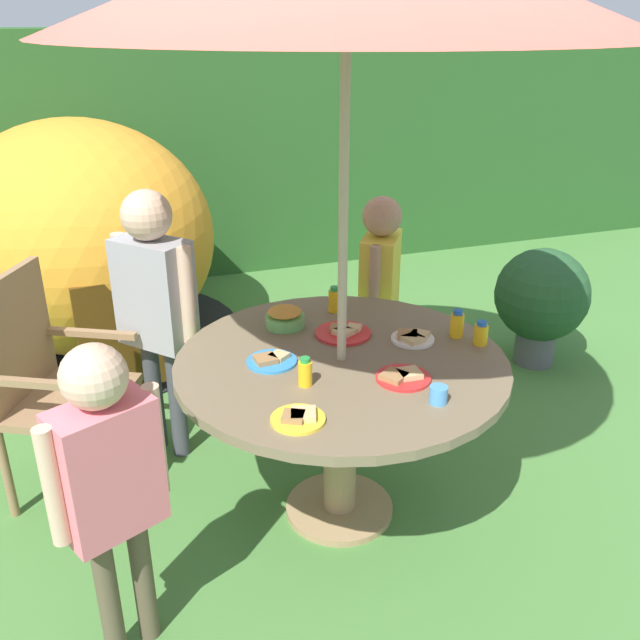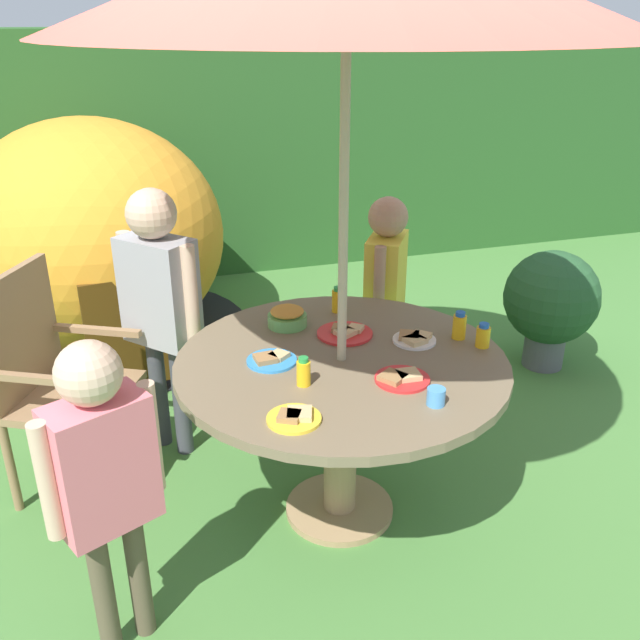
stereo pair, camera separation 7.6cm
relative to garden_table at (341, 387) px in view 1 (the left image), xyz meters
name	(u,v)px [view 1 (the left image)]	position (x,y,z in m)	size (l,w,h in m)	color
ground_plane	(339,512)	(0.00, 0.00, -0.64)	(10.00, 10.00, 0.02)	#477A38
hedge_backdrop	(193,154)	(0.00, 3.48, 0.34)	(9.00, 0.70, 1.92)	#285623
garden_table	(341,387)	(0.00, 0.00, 0.00)	(1.33, 1.33, 0.76)	tan
wooden_chair	(46,376)	(-1.15, 0.59, -0.05)	(0.65, 0.67, 1.03)	#93704C
dome_tent	(82,236)	(-0.94, 2.21, 0.09)	(2.23, 2.23, 1.45)	orange
potted_plant	(541,298)	(1.66, 0.94, -0.19)	(0.57, 0.57, 0.74)	#595960
child_in_yellow_shirt	(380,278)	(0.51, 0.79, 0.13)	(0.31, 0.35, 1.19)	brown
child_in_grey_shirt	(155,293)	(-0.64, 0.72, 0.22)	(0.37, 0.38, 1.33)	#3F3F47
child_in_pink_shirt	(108,469)	(-0.93, -0.43, 0.12)	(0.37, 0.28, 1.17)	brown
snack_bowl	(285,317)	(-0.13, 0.37, 0.17)	(0.17, 0.17, 0.09)	#66B259
plate_near_left	(271,360)	(-0.27, 0.06, 0.14)	(0.20, 0.20, 0.03)	#338CD8
plate_center_back	(413,337)	(0.34, 0.06, 0.15)	(0.18, 0.18, 0.03)	white
plate_near_right	(403,377)	(0.16, -0.24, 0.14)	(0.21, 0.21, 0.03)	red
plate_far_left	(298,418)	(-0.30, -0.38, 0.14)	(0.19, 0.19, 0.03)	yellow
plate_far_right	(343,332)	(0.09, 0.21, 0.14)	(0.24, 0.24, 0.03)	red
juice_bottle_center_front	(334,300)	(0.14, 0.46, 0.19)	(0.06, 0.06, 0.12)	yellow
juice_bottle_mid_left	(305,372)	(-0.20, -0.15, 0.18)	(0.05, 0.05, 0.11)	yellow
juice_bottle_mid_right	(457,324)	(0.54, 0.04, 0.19)	(0.06, 0.06, 0.12)	yellow
juice_bottle_front_edge	(481,334)	(0.59, -0.06, 0.18)	(0.06, 0.06, 0.10)	yellow
cup_near	(438,395)	(0.20, -0.43, 0.16)	(0.07, 0.07, 0.06)	#4C99D8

